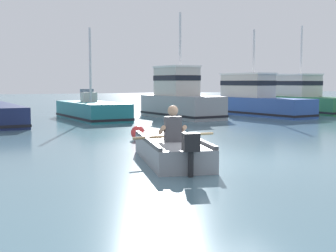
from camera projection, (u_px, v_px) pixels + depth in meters
name	position (u px, v px, depth m)	size (l,w,h in m)	color
ground_plane	(236.00, 158.00, 10.21)	(120.00, 120.00, 0.00)	slate
rowboat_with_person	(171.00, 149.00, 9.86)	(2.03, 3.72, 1.19)	gray
moored_boat_teal	(92.00, 111.00, 20.94)	(2.45, 5.33, 4.07)	#1E727A
moored_boat_grey	(180.00, 98.00, 21.91)	(2.55, 5.01, 4.87)	gray
moored_boat_blue	(253.00, 99.00, 23.65)	(2.87, 6.84, 4.28)	#2D519E
moored_boat_green	(300.00, 98.00, 25.94)	(2.25, 6.64, 4.74)	#287042
mooring_buoy	(138.00, 133.00, 13.51)	(0.41, 0.41, 0.41)	red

